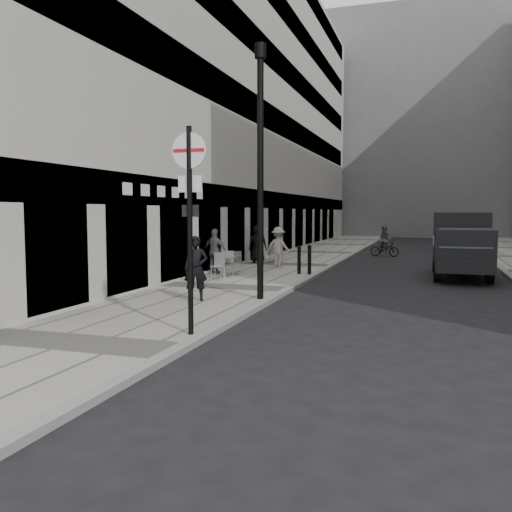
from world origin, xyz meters
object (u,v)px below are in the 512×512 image
Objects in this scene: sign_post at (190,202)px; lamppost at (260,159)px; panel_van at (461,241)px; cyclist at (385,244)px; walking_man at (196,268)px.

lamppost reaches higher than sign_post.
sign_post is at bearing -114.21° from panel_van.
panel_van is (5.43, 7.86, -2.48)m from lamppost.
cyclist is (-3.47, 8.83, -0.71)m from panel_van.
lamppost reaches higher than cyclist.
walking_man is 0.25× the size of lamppost.
cyclist is (3.49, 17.48, -0.31)m from walking_man.
walking_man is at bearing -89.88° from cyclist.
sign_post is 0.59× the size of lamppost.
sign_post is 2.32× the size of cyclist.
walking_man is 11.12m from panel_van.
panel_van is 9.51m from cyclist.
walking_man is 3.35m from lamppost.
cyclist is at bearing 83.31° from lamppost.
walking_man reaches higher than cyclist.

